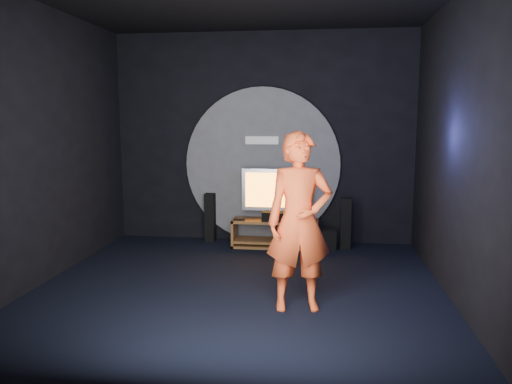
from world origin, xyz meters
TOP-DOWN VIEW (x-y plane):
  - floor at (0.00, 0.00)m, footprint 5.00×5.00m
  - back_wall at (0.00, 2.50)m, footprint 5.00×0.04m
  - front_wall at (0.00, -2.50)m, footprint 5.00×0.04m
  - left_wall at (-2.50, 0.00)m, footprint 0.04×5.00m
  - right_wall at (2.50, 0.00)m, footprint 0.04×5.00m
  - wall_disc_panel at (0.00, 2.44)m, footprint 2.60×0.11m
  - media_console at (0.27, 2.05)m, footprint 1.39×0.45m
  - tv at (0.26, 2.12)m, footprint 1.11×0.22m
  - center_speaker at (0.26, 1.93)m, footprint 0.40×0.15m
  - remote at (-0.31, 1.93)m, footprint 0.18×0.05m
  - tower_speaker_left at (-0.88, 2.30)m, footprint 0.16×0.18m
  - tower_speaker_right at (1.39, 2.10)m, footprint 0.16×0.18m
  - subwoofer at (1.11, 2.07)m, footprint 0.28×0.28m
  - player at (0.76, -0.57)m, footprint 0.79×0.59m

SIDE VIEW (x-z plane):
  - floor at x=0.00m, z-range 0.00..0.00m
  - subwoofer at x=1.11m, z-range 0.00..0.31m
  - media_console at x=0.27m, z-range -0.03..0.42m
  - tower_speaker_left at x=-0.88m, z-range 0.00..0.82m
  - tower_speaker_right at x=1.39m, z-range 0.00..0.82m
  - remote at x=-0.31m, z-range 0.45..0.47m
  - center_speaker at x=0.26m, z-range 0.45..0.60m
  - tv at x=0.26m, z-range 0.49..1.31m
  - player at x=0.76m, z-range 0.00..1.95m
  - wall_disc_panel at x=0.00m, z-range 0.00..2.60m
  - back_wall at x=0.00m, z-range 0.00..3.50m
  - front_wall at x=0.00m, z-range 0.00..3.50m
  - left_wall at x=-2.50m, z-range 0.00..3.50m
  - right_wall at x=2.50m, z-range 0.00..3.50m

